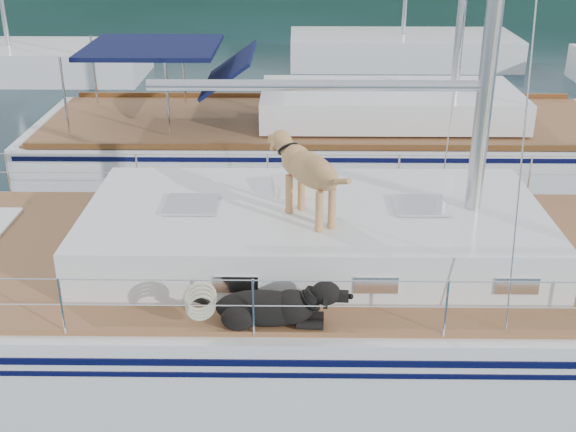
{
  "coord_description": "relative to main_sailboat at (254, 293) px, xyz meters",
  "views": [
    {
      "loc": [
        0.6,
        -7.55,
        5.06
      ],
      "look_at": [
        0.5,
        0.2,
        1.6
      ],
      "focal_mm": 45.0,
      "sensor_mm": 36.0,
      "label": 1
    }
  ],
  "objects": [
    {
      "name": "bg_boat_center",
      "position": [
        3.9,
        16.01,
        -0.23
      ],
      "size": [
        7.2,
        3.0,
        11.65
      ],
      "color": "white",
      "rests_on": "ground"
    },
    {
      "name": "bg_boat_west",
      "position": [
        -8.1,
        14.01,
        -0.23
      ],
      "size": [
        8.0,
        3.0,
        11.65
      ],
      "color": "white",
      "rests_on": "ground"
    },
    {
      "name": "neighbor_sailboat",
      "position": [
        1.16,
        5.75,
        -0.05
      ],
      "size": [
        11.0,
        3.5,
        13.3
      ],
      "color": "white",
      "rests_on": "ground"
    },
    {
      "name": "ground",
      "position": [
        -0.1,
        0.01,
        -0.68
      ],
      "size": [
        120.0,
        120.0,
        0.0
      ],
      "primitive_type": "plane",
      "color": "black",
      "rests_on": "ground"
    },
    {
      "name": "main_sailboat",
      "position": [
        0.0,
        0.0,
        0.0
      ],
      "size": [
        12.0,
        3.8,
        14.01
      ],
      "color": "white",
      "rests_on": "ground"
    }
  ]
}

